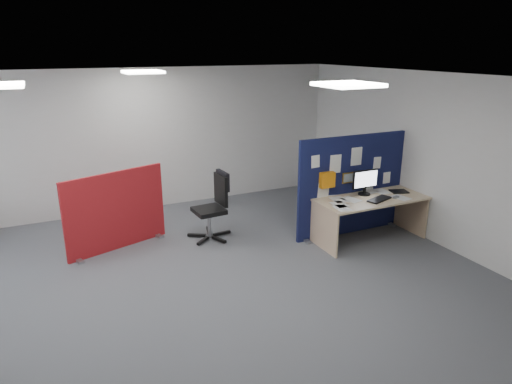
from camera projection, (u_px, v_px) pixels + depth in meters
name	position (u px, v px, depth m)	size (l,w,h in m)	color
floor	(160.00, 297.00, 5.84)	(9.00, 9.00, 0.00)	#525459
ceiling	(144.00, 81.00, 5.01)	(9.00, 7.00, 0.02)	white
wall_back	(110.00, 143.00, 8.45)	(9.00, 0.02, 2.70)	silver
wall_right	(435.00, 160.00, 7.24)	(0.02, 7.00, 2.70)	silver
ceiling_lights	(160.00, 79.00, 5.73)	(4.10, 4.10, 0.04)	white
navy_divider	(351.00, 185.00, 7.62)	(2.05, 0.30, 1.69)	#0E1134
main_desk	(369.00, 207.00, 7.45)	(1.83, 0.81, 0.73)	#D1A786
monitor_main	(365.00, 181.00, 7.46)	(0.48, 0.20, 0.42)	black
keyboard	(379.00, 199.00, 7.26)	(0.45, 0.18, 0.03)	black
mouse	(396.00, 197.00, 7.35)	(0.10, 0.06, 0.03)	#98999D
paper_tray	(399.00, 191.00, 7.67)	(0.28, 0.22, 0.01)	black
red_divider	(116.00, 212.00, 7.09)	(1.59, 0.58, 1.25)	maroon
office_chair	(215.00, 202.00, 7.50)	(0.71, 0.73, 1.10)	black
desk_papers	(361.00, 199.00, 7.33)	(1.40, 0.85, 0.00)	white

